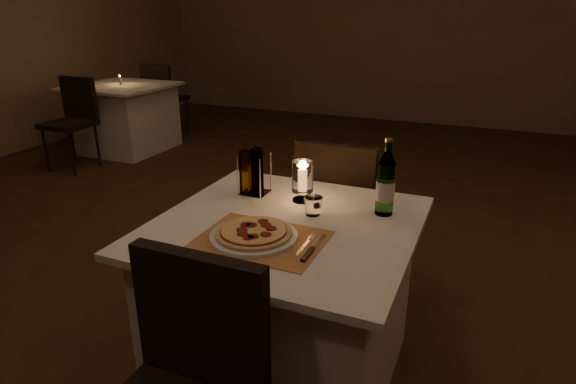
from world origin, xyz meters
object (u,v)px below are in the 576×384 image
at_px(tumbler, 313,206).
at_px(water_bottle, 386,184).
at_px(main_table, 286,302).
at_px(plate, 254,236).
at_px(chair_far, 339,204).
at_px(neighbor_table_left, 125,117).
at_px(hurricane_candle, 303,178).
at_px(pizza, 254,232).
at_px(chair_near, 184,382).

relative_size(tumbler, water_bottle, 0.24).
bearing_deg(main_table, water_bottle, 35.23).
xyz_separation_m(main_table, plate, (-0.05, -0.18, 0.38)).
height_order(chair_far, tumbler, chair_far).
height_order(main_table, neighbor_table_left, same).
xyz_separation_m(water_bottle, hurricane_candle, (-0.36, 0.00, -0.02)).
relative_size(pizza, hurricane_candle, 1.56).
xyz_separation_m(chair_near, chair_far, (0.00, 1.43, 0.00)).
bearing_deg(pizza, main_table, 74.55).
relative_size(main_table, neighbor_table_left, 1.00).
relative_size(chair_near, hurricane_candle, 5.02).
relative_size(pizza, neighbor_table_left, 0.28).
bearing_deg(hurricane_candle, water_bottle, -0.33).
bearing_deg(neighbor_table_left, water_bottle, -34.81).
height_order(plate, hurricane_candle, hurricane_candle).
relative_size(chair_near, pizza, 3.21).
bearing_deg(main_table, chair_near, -90.00).
distance_m(chair_far, plate, 0.92).
relative_size(water_bottle, neighbor_table_left, 0.32).
bearing_deg(neighbor_table_left, tumbler, -38.31).
relative_size(main_table, chair_far, 1.11).
bearing_deg(pizza, tumbler, 67.50).
distance_m(plate, pizza, 0.02).
bearing_deg(plate, water_bottle, 47.32).
bearing_deg(hurricane_candle, plate, -93.43).
bearing_deg(chair_far, pizza, -93.18).
distance_m(chair_near, chair_far, 1.43).
height_order(pizza, water_bottle, water_bottle).
bearing_deg(pizza, neighbor_table_left, 137.56).
xyz_separation_m(tumbler, water_bottle, (0.26, 0.12, 0.09)).
distance_m(chair_far, pizza, 0.92).
height_order(chair_near, water_bottle, water_bottle).
relative_size(chair_near, water_bottle, 2.85).
xyz_separation_m(chair_near, pizza, (-0.05, 0.53, 0.22)).
bearing_deg(pizza, chair_near, -84.68).
relative_size(tumbler, hurricane_candle, 0.43).
height_order(chair_near, pizza, chair_near).
xyz_separation_m(main_table, water_bottle, (0.33, 0.23, 0.49)).
height_order(tumbler, neighbor_table_left, tumbler).
bearing_deg(tumbler, hurricane_candle, 127.25).
bearing_deg(neighbor_table_left, chair_far, -31.66).
relative_size(main_table, pizza, 3.57).
xyz_separation_m(chair_near, water_bottle, (0.33, 0.95, 0.32)).
height_order(main_table, plate, plate).
height_order(main_table, chair_far, chair_far).
xyz_separation_m(main_table, hurricane_candle, (-0.02, 0.24, 0.47)).
bearing_deg(main_table, neighbor_table_left, 139.87).
height_order(chair_far, pizza, chair_far).
distance_m(chair_near, pizza, 0.58).
distance_m(main_table, water_bottle, 0.64).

